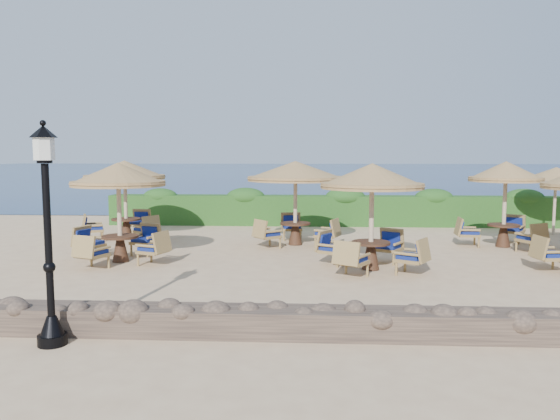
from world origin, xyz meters
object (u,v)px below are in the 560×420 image
at_px(lamp_post, 48,244).
at_px(cafe_set_5, 505,191).
at_px(cafe_set_4, 295,183).
at_px(cafe_set_0, 119,197).
at_px(extra_parasol, 556,174).
at_px(cafe_set_1, 372,200).
at_px(cafe_set_3, 125,183).

relative_size(lamp_post, cafe_set_5, 1.20).
distance_m(cafe_set_4, cafe_set_5, 6.45).
xyz_separation_m(cafe_set_0, cafe_set_4, (4.60, 2.97, 0.24)).
distance_m(extra_parasol, cafe_set_0, 14.90).
relative_size(cafe_set_1, cafe_set_4, 0.90).
distance_m(cafe_set_0, cafe_set_5, 11.43).
height_order(extra_parasol, cafe_set_0, cafe_set_0).
bearing_deg(lamp_post, cafe_set_4, 69.67).
xyz_separation_m(lamp_post, cafe_set_5, (9.89, 9.24, 0.20)).
distance_m(lamp_post, cafe_set_5, 13.53).
bearing_deg(lamp_post, cafe_set_0, 100.47).
bearing_deg(cafe_set_1, extra_parasol, 41.36).
bearing_deg(cafe_set_4, cafe_set_0, -147.13).
distance_m(extra_parasol, cafe_set_5, 3.90).
xyz_separation_m(cafe_set_3, cafe_set_4, (5.73, -0.80, 0.08)).
height_order(lamp_post, cafe_set_5, lamp_post).
bearing_deg(cafe_set_1, lamp_post, -133.67).
relative_size(cafe_set_0, cafe_set_5, 1.04).
bearing_deg(extra_parasol, cafe_set_3, -172.64).
bearing_deg(cafe_set_0, cafe_set_3, 106.64).
xyz_separation_m(extra_parasol, cafe_set_3, (-14.89, -1.92, -0.28)).
xyz_separation_m(extra_parasol, cafe_set_5, (-2.71, -2.76, -0.42)).
xyz_separation_m(lamp_post, cafe_set_0, (-1.16, 6.30, 0.18)).
bearing_deg(cafe_set_0, lamp_post, -79.53).
relative_size(extra_parasol, cafe_set_1, 0.87).
bearing_deg(extra_parasol, lamp_post, -136.40).
bearing_deg(cafe_set_5, lamp_post, -136.94).
bearing_deg(cafe_set_3, cafe_set_1, -29.68).
bearing_deg(cafe_set_5, extra_parasol, 45.51).
distance_m(lamp_post, cafe_set_3, 10.34).
relative_size(extra_parasol, cafe_set_5, 0.87).
height_order(lamp_post, cafe_set_0, lamp_post).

